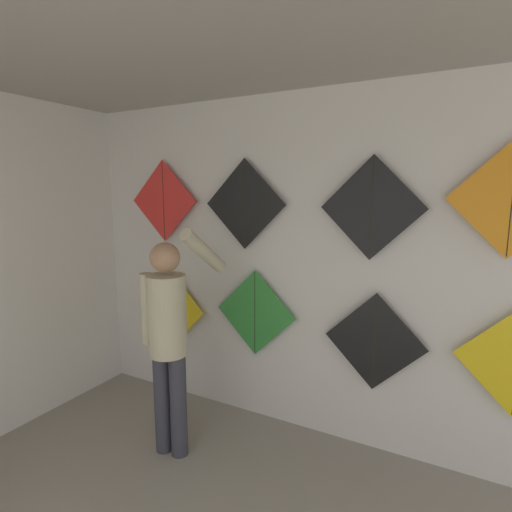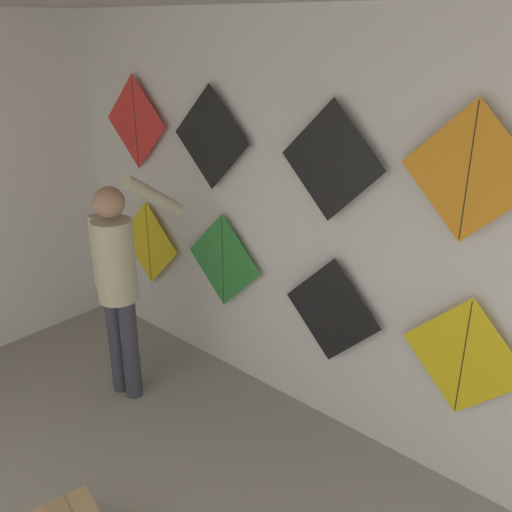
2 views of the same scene
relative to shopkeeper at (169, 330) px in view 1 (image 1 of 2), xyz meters
The scene contains 9 objects.
back_panel 1.21m from the shopkeeper, 45.94° to the left, with size 5.17×0.06×2.80m, color silver.
shopkeeper is the anchor object (origin of this frame).
kite_0 0.94m from the shopkeeper, 128.76° to the left, with size 0.76×0.04×0.90m.
kite_1 0.81m from the shopkeeper, 64.82° to the left, with size 0.76×0.01×0.76m.
kite_2 1.55m from the shopkeeper, 28.12° to the left, with size 0.76×0.01×0.76m.
kite_4 1.35m from the shopkeeper, 131.16° to the left, with size 0.76×0.01×0.76m.
kite_5 1.20m from the shopkeeper, 71.51° to the left, with size 0.76×0.01×0.76m.
kite_6 1.75m from the shopkeeper, 29.30° to the left, with size 0.76×0.01×0.76m.
kite_7 2.47m from the shopkeeper, 18.73° to the left, with size 0.76×0.01×0.76m.
Camera 1 is at (1.13, 1.15, 2.03)m, focal length 28.00 mm.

